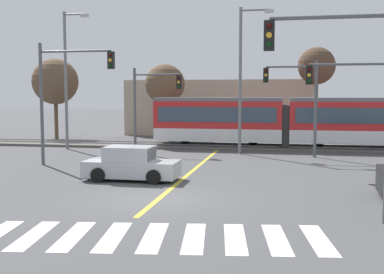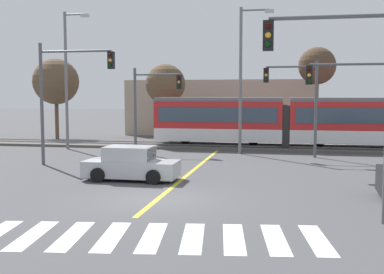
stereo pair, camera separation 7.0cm
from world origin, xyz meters
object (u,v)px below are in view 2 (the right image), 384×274
(bare_tree_east, at_px, (317,67))
(traffic_light_mid_right, at_px, (364,95))
(traffic_light_far_right, at_px, (298,94))
(bare_tree_far_west, at_px, (56,82))
(traffic_light_mid_left, at_px, (65,85))
(bare_tree_west, at_px, (165,84))
(street_lamp_centre, at_px, (243,72))
(traffic_light_far_left, at_px, (151,97))
(light_rail_tram, at_px, (286,120))
(sedan_crossing, at_px, (131,164))
(traffic_light_near_right, at_px, (347,78))
(street_lamp_west, at_px, (68,73))

(bare_tree_east, bearing_deg, traffic_light_mid_right, -85.45)
(traffic_light_far_right, bearing_deg, bare_tree_far_west, 157.53)
(bare_tree_east, bearing_deg, traffic_light_mid_left, -132.00)
(traffic_light_mid_left, relative_size, bare_tree_west, 1.04)
(street_lamp_centre, xyz_separation_m, bare_tree_east, (5.05, 8.63, 0.77))
(traffic_light_far_left, height_order, bare_tree_far_west, bare_tree_far_west)
(traffic_light_far_left, relative_size, street_lamp_centre, 0.60)
(street_lamp_centre, bearing_deg, traffic_light_mid_right, -48.06)
(traffic_light_mid_left, height_order, street_lamp_centre, street_lamp_centre)
(light_rail_tram, xyz_separation_m, sedan_crossing, (-6.79, -13.79, -1.35))
(traffic_light_mid_right, bearing_deg, traffic_light_mid_left, 179.50)
(traffic_light_mid_left, bearing_deg, sedan_crossing, -36.36)
(traffic_light_near_right, xyz_separation_m, street_lamp_centre, (-4.47, 16.00, 0.91))
(sedan_crossing, distance_m, bare_tree_far_west, 22.17)
(traffic_light_far_right, height_order, traffic_light_mid_right, traffic_light_far_right)
(light_rail_tram, relative_size, sedan_crossing, 4.39)
(traffic_light_far_right, bearing_deg, light_rail_tram, 98.81)
(sedan_crossing, relative_size, street_lamp_centre, 0.45)
(traffic_light_far_left, xyz_separation_m, bare_tree_west, (-1.16, 8.28, 0.99))
(street_lamp_centre, distance_m, bare_tree_far_west, 18.17)
(traffic_light_near_right, height_order, bare_tree_west, traffic_light_near_right)
(street_lamp_west, bearing_deg, traffic_light_far_left, -7.18)
(traffic_light_near_right, xyz_separation_m, bare_tree_far_west, (-21.10, 23.34, 0.58))
(traffic_light_far_right, distance_m, bare_tree_east, 9.94)
(light_rail_tram, height_order, traffic_light_mid_left, traffic_light_mid_left)
(sedan_crossing, height_order, traffic_light_far_left, traffic_light_far_left)
(traffic_light_far_right, distance_m, traffic_light_near_right, 15.11)
(traffic_light_near_right, bearing_deg, traffic_light_far_right, 94.12)
(traffic_light_far_right, distance_m, traffic_light_far_left, 9.38)
(traffic_light_mid_left, xyz_separation_m, bare_tree_east, (13.96, 15.50, 1.66))
(traffic_light_mid_right, bearing_deg, traffic_light_far_right, 115.59)
(traffic_light_far_left, xyz_separation_m, street_lamp_centre, (5.97, 0.40, 1.58))
(traffic_light_far_left, distance_m, traffic_light_mid_left, 7.14)
(light_rail_tram, bearing_deg, traffic_light_mid_right, -70.98)
(sedan_crossing, relative_size, street_lamp_west, 0.44)
(light_rail_tram, height_order, bare_tree_west, bare_tree_west)
(traffic_light_near_right, bearing_deg, bare_tree_west, 115.91)
(bare_tree_east, bearing_deg, traffic_light_far_right, -99.85)
(traffic_light_mid_left, xyz_separation_m, bare_tree_west, (1.78, 14.75, 0.30))
(light_rail_tram, relative_size, bare_tree_west, 2.92)
(bare_tree_far_west, height_order, bare_tree_east, bare_tree_east)
(light_rail_tram, height_order, street_lamp_west, street_lamp_west)
(traffic_light_far_right, height_order, traffic_light_near_right, traffic_light_near_right)
(sedan_crossing, bearing_deg, street_lamp_centre, 68.73)
(traffic_light_far_right, relative_size, bare_tree_far_west, 0.85)
(traffic_light_far_left, relative_size, bare_tree_far_west, 0.81)
(traffic_light_mid_right, bearing_deg, light_rail_tram, 109.02)
(traffic_light_far_left, distance_m, traffic_light_mid_right, 13.93)
(traffic_light_far_left, distance_m, street_lamp_west, 6.46)
(light_rail_tram, relative_size, bare_tree_far_west, 2.69)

